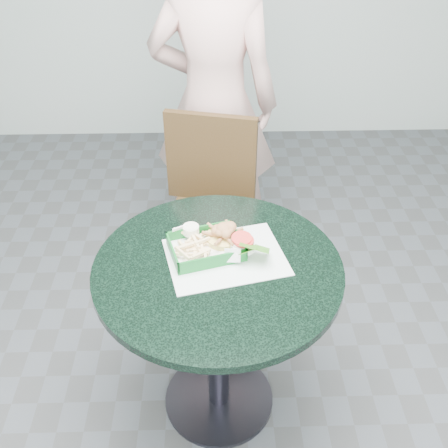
{
  "coord_description": "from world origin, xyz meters",
  "views": [
    {
      "loc": [
        -0.01,
        -1.35,
        1.96
      ],
      "look_at": [
        0.02,
        0.1,
        0.87
      ],
      "focal_mm": 42.0,
      "sensor_mm": 36.0,
      "label": 1
    }
  ],
  "objects_px": {
    "food_basket": "(206,253)",
    "sauce_ramekin": "(197,232)",
    "diner_person": "(214,76)",
    "cafe_table": "(218,304)",
    "dining_chair": "(212,200)",
    "crab_sandwich": "(227,240)"
  },
  "relations": [
    {
      "from": "food_basket",
      "to": "sauce_ramekin",
      "type": "distance_m",
      "value": 0.1
    },
    {
      "from": "cafe_table",
      "to": "sauce_ramekin",
      "type": "xyz_separation_m",
      "value": [
        -0.07,
        0.15,
        0.22
      ]
    },
    {
      "from": "crab_sandwich",
      "to": "dining_chair",
      "type": "bearing_deg",
      "value": 94.73
    },
    {
      "from": "diner_person",
      "to": "sauce_ramekin",
      "type": "bearing_deg",
      "value": 94.79
    },
    {
      "from": "crab_sandwich",
      "to": "food_basket",
      "type": "bearing_deg",
      "value": -157.4
    },
    {
      "from": "dining_chair",
      "to": "crab_sandwich",
      "type": "height_order",
      "value": "dining_chair"
    },
    {
      "from": "dining_chair",
      "to": "food_basket",
      "type": "height_order",
      "value": "dining_chair"
    },
    {
      "from": "diner_person",
      "to": "crab_sandwich",
      "type": "distance_m",
      "value": 1.0
    },
    {
      "from": "cafe_table",
      "to": "food_basket",
      "type": "bearing_deg",
      "value": 120.92
    },
    {
      "from": "diner_person",
      "to": "food_basket",
      "type": "bearing_deg",
      "value": 96.97
    },
    {
      "from": "food_basket",
      "to": "sauce_ramekin",
      "type": "height_order",
      "value": "sauce_ramekin"
    },
    {
      "from": "cafe_table",
      "to": "crab_sandwich",
      "type": "distance_m",
      "value": 0.24
    },
    {
      "from": "dining_chair",
      "to": "crab_sandwich",
      "type": "distance_m",
      "value": 0.7
    },
    {
      "from": "dining_chair",
      "to": "diner_person",
      "type": "distance_m",
      "value": 0.59
    },
    {
      "from": "cafe_table",
      "to": "dining_chair",
      "type": "height_order",
      "value": "dining_chair"
    },
    {
      "from": "cafe_table",
      "to": "diner_person",
      "type": "height_order",
      "value": "diner_person"
    },
    {
      "from": "sauce_ramekin",
      "to": "crab_sandwich",
      "type": "bearing_deg",
      "value": -26.34
    },
    {
      "from": "dining_chair",
      "to": "food_basket",
      "type": "xyz_separation_m",
      "value": [
        -0.02,
        -0.67,
        0.23
      ]
    },
    {
      "from": "diner_person",
      "to": "food_basket",
      "type": "relative_size",
      "value": 8.32
    },
    {
      "from": "food_basket",
      "to": "diner_person",
      "type": "bearing_deg",
      "value": 87.71
    },
    {
      "from": "cafe_table",
      "to": "diner_person",
      "type": "relative_size",
      "value": 0.42
    },
    {
      "from": "cafe_table",
      "to": "crab_sandwich",
      "type": "bearing_deg",
      "value": 70.74
    }
  ]
}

